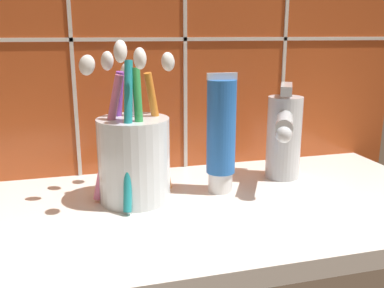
% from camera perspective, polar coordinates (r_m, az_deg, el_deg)
% --- Properties ---
extents(sink_counter, '(0.60, 0.29, 0.02)m').
position_cam_1_polar(sink_counter, '(0.50, 1.51, -8.99)').
color(sink_counter, silver).
rests_on(sink_counter, ground).
extents(toothbrush_cup, '(0.11, 0.12, 0.18)m').
position_cam_1_polar(toothbrush_cup, '(0.49, -7.81, -1.32)').
color(toothbrush_cup, silver).
rests_on(toothbrush_cup, sink_counter).
extents(toothpaste_tube, '(0.04, 0.03, 0.14)m').
position_cam_1_polar(toothpaste_tube, '(0.51, 3.90, 1.29)').
color(toothpaste_tube, white).
rests_on(toothpaste_tube, sink_counter).
extents(sink_faucet, '(0.07, 0.11, 0.13)m').
position_cam_1_polar(sink_faucet, '(0.57, 12.16, 1.33)').
color(sink_faucet, silver).
rests_on(sink_faucet, sink_counter).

